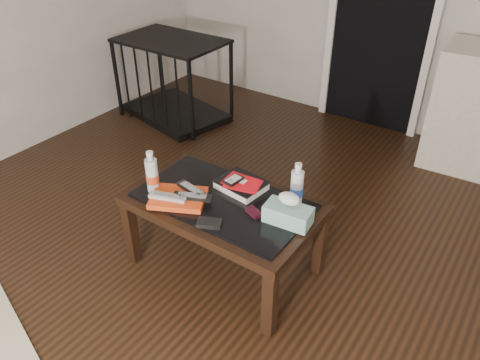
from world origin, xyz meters
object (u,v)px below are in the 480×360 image
Objects in this scene: coffee_table at (223,209)px; tissue_box at (288,215)px; water_bottle_right at (297,184)px; water_bottle_left at (152,171)px; textbook at (241,185)px; pet_crate at (175,92)px.

coffee_table is 0.39m from tissue_box.
water_bottle_right reaches higher than tissue_box.
water_bottle_right is (0.69, 0.33, 0.00)m from water_bottle_left.
coffee_table is 4.20× the size of water_bottle_right.
water_bottle_left is 0.76m from water_bottle_right.
water_bottle_right reaches higher than textbook.
water_bottle_right is 1.03× the size of tissue_box.
pet_crate is at bearing 139.53° from tissue_box.
tissue_box is at bearing 4.43° from coffee_table.
coffee_table is 0.17m from textbook.
pet_crate is 2.22m from water_bottle_right.
tissue_box is (1.91, -1.32, 0.28)m from pet_crate.
pet_crate is 4.24× the size of water_bottle_right.
water_bottle_left is at bearing -38.84° from pet_crate.
coffee_table is 4.35× the size of tissue_box.
coffee_table is 4.00× the size of textbook.
textbook is at bearing 36.48° from water_bottle_left.
textbook is at bearing 156.72° from tissue_box.
coffee_table is at bearing -150.03° from water_bottle_right.
pet_crate is 4.24× the size of water_bottle_left.
pet_crate reaches higher than coffee_table.
water_bottle_left is 1.03× the size of tissue_box.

